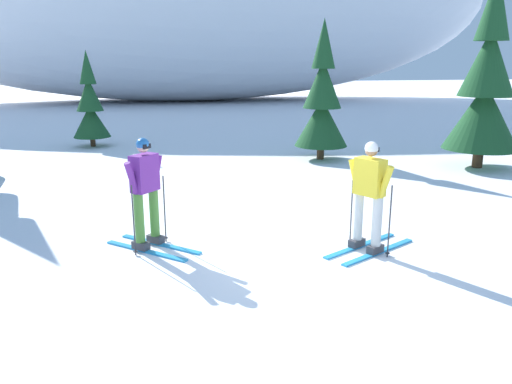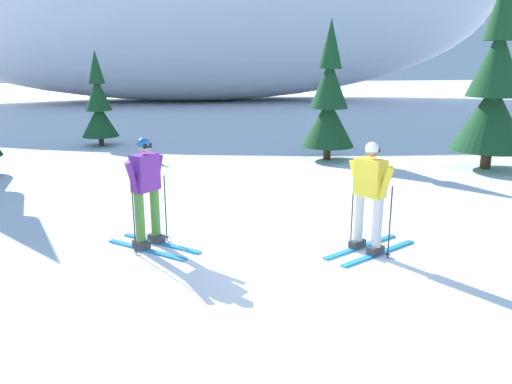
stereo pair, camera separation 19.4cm
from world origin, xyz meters
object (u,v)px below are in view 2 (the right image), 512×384
object	(u,v)px
skier_yellow_jacket	(370,195)
pine_tree_center_right	(329,102)
pine_tree_center_left	(99,106)
pine_tree_far_right	(494,89)
skier_purple_jacket	(147,190)

from	to	relation	value
skier_yellow_jacket	pine_tree_center_right	size ratio (longest dim) A/B	0.43
pine_tree_center_left	pine_tree_far_right	world-z (taller)	pine_tree_far_right
skier_yellow_jacket	pine_tree_far_right	xyz separation A→B (m)	(5.56, 5.46, 1.25)
skier_yellow_jacket	pine_tree_center_left	size ratio (longest dim) A/B	0.54
pine_tree_center_left	pine_tree_center_right	distance (m)	7.97
skier_yellow_jacket	pine_tree_far_right	bearing A→B (deg)	44.48
pine_tree_center_right	pine_tree_far_right	distance (m)	4.45
pine_tree_center_left	pine_tree_center_right	bearing A→B (deg)	-27.45
skier_purple_jacket	pine_tree_far_right	distance (m)	10.17
pine_tree_center_right	skier_purple_jacket	bearing A→B (deg)	-127.00
skier_yellow_jacket	pine_tree_far_right	world-z (taller)	pine_tree_far_right
pine_tree_center_left	skier_purple_jacket	bearing A→B (deg)	-78.64
pine_tree_far_right	skier_yellow_jacket	bearing A→B (deg)	-135.52
pine_tree_center_right	pine_tree_far_right	world-z (taller)	pine_tree_far_right
skier_purple_jacket	pine_tree_center_left	size ratio (longest dim) A/B	0.55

